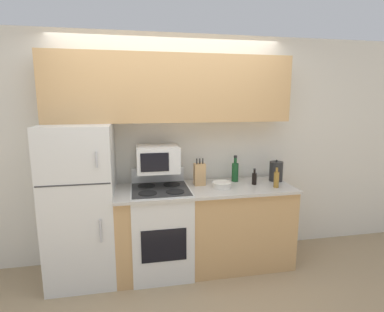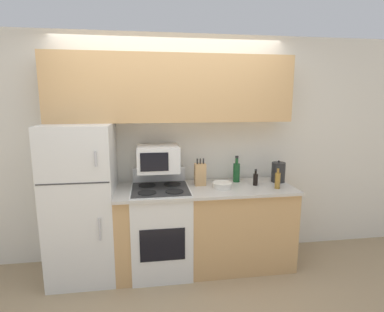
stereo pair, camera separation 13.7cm
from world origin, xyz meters
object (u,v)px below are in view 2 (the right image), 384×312
Objects in this scene: bowl at (222,185)px; bottle_wine_green at (236,172)px; refrigerator at (83,202)px; knife_block at (200,174)px; kettle at (278,172)px; bottle_vinegar at (278,180)px; bottle_soy_sauce at (255,179)px; microwave at (158,158)px; stove at (161,228)px.

bowl is 0.70× the size of bottle_wine_green.
refrigerator is at bearing -174.77° from bottle_wine_green.
bottle_wine_green is (0.43, 0.08, -0.00)m from knife_block.
knife_block is 0.91m from kettle.
bottle_vinegar is 1.33× the size of bottle_soy_sauce.
bottle_wine_green is at bearing 44.72° from bowl.
knife_block is at bearing -1.42° from microwave.
knife_block is at bearing 170.94° from bottle_soy_sauce.
kettle is (0.12, 0.25, 0.02)m from bottle_vinegar.
knife_block is 1.25× the size of bottle_vinegar.
stove is 2.46× the size of microwave.
stove is 3.62× the size of knife_block.
stove is (0.79, -0.02, -0.33)m from refrigerator.
kettle reaches higher than bowl.
refrigerator is 1.48× the size of stove.
bottle_soy_sauce is (-0.19, 0.15, -0.02)m from bottle_vinegar.
refrigerator reaches higher than bottle_vinegar.
microwave is 2.10× the size of bowl.
refrigerator is at bearing 177.34° from bowl.
refrigerator reaches higher than knife_block.
bottle_vinegar is at bearing -7.00° from stove.
bottle_soy_sauce is at bearing -46.08° from bottle_wine_green.
refrigerator is 7.65× the size of bowl.
bottle_vinegar reaches higher than stove.
microwave is 1.77× the size of kettle.
knife_block is 0.82m from bottle_vinegar.
bowl is (1.45, -0.07, 0.14)m from refrigerator.
microwave reaches higher than stove.
bottle_soy_sauce is (0.17, -0.17, -0.05)m from bottle_wine_green.
knife_block reaches higher than bowl.
refrigerator reaches higher than bottle_soy_sauce.
kettle reaches higher than bottle_vinegar.
bottle_vinegar is (1.24, -0.26, -0.22)m from microwave.
microwave is 1.28m from bottle_vinegar.
refrigerator reaches higher than kettle.
stove is 0.75m from microwave.
microwave is 1.37m from kettle.
microwave is 1.47× the size of bottle_wine_green.
bottle_vinegar reaches higher than bottle_soy_sauce.
refrigerator is at bearing -177.83° from kettle.
microwave is at bearing 168.10° from bottle_vinegar.
bottle_soy_sauce is at bearing -0.57° from refrigerator.
knife_block is 0.27m from bowl.
refrigerator reaches higher than bowl.
knife_block is at bearing 162.34° from bottle_vinegar.
bottle_wine_green is at bearing 5.23° from refrigerator.
bottle_wine_green is at bearing 9.90° from knife_block.
stove is at bearing -1.59° from refrigerator.
bottle_vinegar is at bearing -39.77° from bottle_soy_sauce.
bottle_vinegar is 0.24m from bottle_soy_sauce.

